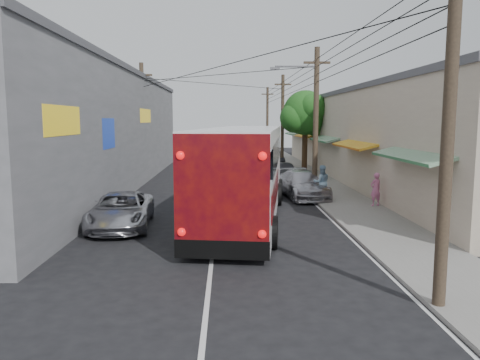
{
  "coord_description": "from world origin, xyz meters",
  "views": [
    {
      "loc": [
        0.48,
        -11.89,
        4.22
      ],
      "look_at": [
        1.05,
        8.57,
        1.59
      ],
      "focal_mm": 35.0,
      "sensor_mm": 36.0,
      "label": 1
    }
  ],
  "objects_px": {
    "pedestrian_near": "(376,189)",
    "parked_suv": "(303,184)",
    "coach_bus": "(244,172)",
    "parked_car_mid": "(285,170)",
    "parked_car_far": "(274,159)",
    "jeepney": "(121,210)",
    "pedestrian_far": "(322,182)"
  },
  "relations": [
    {
      "from": "pedestrian_near",
      "to": "parked_suv",
      "type": "bearing_deg",
      "value": -67.11
    },
    {
      "from": "coach_bus",
      "to": "parked_car_mid",
      "type": "height_order",
      "value": "coach_bus"
    },
    {
      "from": "pedestrian_near",
      "to": "parked_car_mid",
      "type": "bearing_deg",
      "value": -95.5
    },
    {
      "from": "coach_bus",
      "to": "pedestrian_near",
      "type": "xyz_separation_m",
      "value": [
        6.39,
        2.09,
        -1.09
      ]
    },
    {
      "from": "parked_suv",
      "to": "parked_car_far",
      "type": "bearing_deg",
      "value": 82.84
    },
    {
      "from": "pedestrian_near",
      "to": "parked_car_far",
      "type": "bearing_deg",
      "value": -101.8
    },
    {
      "from": "coach_bus",
      "to": "jeepney",
      "type": "distance_m",
      "value": 5.36
    },
    {
      "from": "coach_bus",
      "to": "pedestrian_near",
      "type": "distance_m",
      "value": 6.81
    },
    {
      "from": "pedestrian_near",
      "to": "pedestrian_far",
      "type": "distance_m",
      "value": 2.98
    },
    {
      "from": "jeepney",
      "to": "pedestrian_near",
      "type": "distance_m",
      "value": 11.91
    },
    {
      "from": "coach_bus",
      "to": "jeepney",
      "type": "relative_size",
      "value": 2.79
    },
    {
      "from": "jeepney",
      "to": "pedestrian_far",
      "type": "relative_size",
      "value": 2.78
    },
    {
      "from": "parked_car_mid",
      "to": "pedestrian_near",
      "type": "height_order",
      "value": "pedestrian_near"
    },
    {
      "from": "parked_suv",
      "to": "pedestrian_far",
      "type": "bearing_deg",
      "value": -62.1
    },
    {
      "from": "parked_car_mid",
      "to": "pedestrian_far",
      "type": "bearing_deg",
      "value": -91.13
    },
    {
      "from": "parked_suv",
      "to": "pedestrian_near",
      "type": "bearing_deg",
      "value": -53.59
    },
    {
      "from": "parked_suv",
      "to": "parked_car_far",
      "type": "height_order",
      "value": "parked_car_far"
    },
    {
      "from": "jeepney",
      "to": "parked_car_far",
      "type": "distance_m",
      "value": 24.44
    },
    {
      "from": "jeepney",
      "to": "parked_car_mid",
      "type": "distance_m",
      "value": 17.0
    },
    {
      "from": "jeepney",
      "to": "pedestrian_near",
      "type": "xyz_separation_m",
      "value": [
        11.3,
        3.76,
        0.24
      ]
    },
    {
      "from": "jeepney",
      "to": "parked_car_far",
      "type": "relative_size",
      "value": 1.07
    },
    {
      "from": "parked_car_mid",
      "to": "parked_car_far",
      "type": "bearing_deg",
      "value": 83.82
    },
    {
      "from": "parked_suv",
      "to": "pedestrian_near",
      "type": "relative_size",
      "value": 3.14
    },
    {
      "from": "parked_car_mid",
      "to": "parked_car_far",
      "type": "relative_size",
      "value": 0.83
    },
    {
      "from": "parked_car_far",
      "to": "pedestrian_far",
      "type": "distance_m",
      "value": 17.23
    },
    {
      "from": "parked_car_mid",
      "to": "pedestrian_near",
      "type": "relative_size",
      "value": 2.38
    },
    {
      "from": "pedestrian_near",
      "to": "pedestrian_far",
      "type": "height_order",
      "value": "pedestrian_far"
    },
    {
      "from": "parked_car_mid",
      "to": "pedestrian_far",
      "type": "distance_m",
      "value": 9.09
    },
    {
      "from": "parked_suv",
      "to": "parked_car_mid",
      "type": "distance_m",
      "value": 7.91
    },
    {
      "from": "jeepney",
      "to": "coach_bus",
      "type": "bearing_deg",
      "value": 14.26
    },
    {
      "from": "parked_suv",
      "to": "pedestrian_far",
      "type": "distance_m",
      "value": 1.42
    },
    {
      "from": "pedestrian_far",
      "to": "jeepney",
      "type": "bearing_deg",
      "value": 31.17
    }
  ]
}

